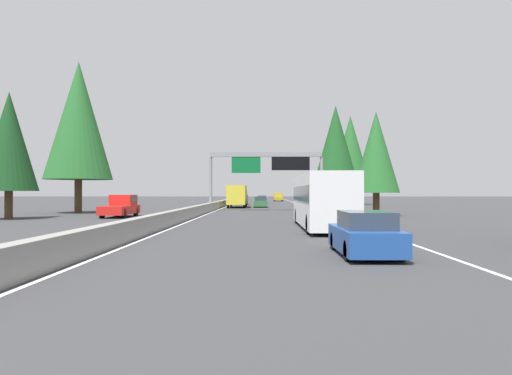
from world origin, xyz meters
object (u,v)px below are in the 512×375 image
object	(u,v)px
sedan_mid_left	(365,235)
bus_distant_b	(321,199)
conifer_right_mid	(336,145)
conifer_right_far	(350,150)
conifer_left_near	(79,121)
sedan_near_right	(262,200)
sign_gantry_overhead	(268,164)
conifer_right_near	(376,152)
minivan_far_right	(241,199)
conifer_left_foreground	(9,141)
pickup_distant_a	(278,197)
box_truck_mid_center	(237,196)
oncoming_near	(121,206)
sedan_far_left	(260,202)

from	to	relation	value
sedan_mid_left	bus_distant_b	world-z (taller)	bus_distant_b
sedan_mid_left	conifer_right_mid	distance (m)	54.63
conifer_right_far	conifer_left_near	size ratio (longest dim) A/B	0.98
sedan_near_right	conifer_left_near	world-z (taller)	conifer_left_near
sign_gantry_overhead	conifer_right_near	xyz separation A→B (m)	(-10.60, -9.46, 0.44)
sedan_mid_left	conifer_right_near	distance (m)	27.28
bus_distant_b	conifer_right_near	bearing A→B (deg)	-24.78
minivan_far_right	conifer_right_mid	world-z (taller)	conifer_right_mid
conifer_right_near	conifer_right_mid	world-z (taller)	conifer_right_mid
sign_gantry_overhead	conifer_left_foreground	xyz separation A→B (m)	(-15.98, 20.26, 0.86)
sign_gantry_overhead	pickup_distant_a	bearing A→B (deg)	-2.99
conifer_left_foreground	box_truck_mid_center	bearing A→B (deg)	-30.57
conifer_right_mid	conifer_left_foreground	xyz separation A→B (m)	(-32.88, 30.37, -2.96)
bus_distant_b	sedan_mid_left	bearing A→B (deg)	179.93
sign_gantry_overhead	conifer_left_foreground	world-z (taller)	conifer_left_foreground
sedan_near_right	pickup_distant_a	world-z (taller)	pickup_distant_a
sedan_mid_left	conifer_left_near	world-z (taller)	conifer_left_near
oncoming_near	conifer_right_mid	size ratio (longest dim) A/B	0.38
box_truck_mid_center	sedan_far_left	distance (m)	3.40
pickup_distant_a	bus_distant_b	bearing A→B (deg)	179.96
conifer_left_foreground	pickup_distant_a	bearing A→B (deg)	-17.70
sedan_mid_left	box_truck_mid_center	xyz separation A→B (m)	(48.17, 6.89, 0.93)
sedan_far_left	pickup_distant_a	bearing A→B (deg)	-4.96
bus_distant_b	minivan_far_right	size ratio (longest dim) A/B	2.30
conifer_left_foreground	sign_gantry_overhead	bearing A→B (deg)	-51.74
minivan_far_right	conifer_left_foreground	world-z (taller)	conifer_left_foreground
conifer_right_mid	sedan_mid_left	bearing A→B (deg)	172.32
box_truck_mid_center	conifer_right_far	bearing A→B (deg)	-49.15
box_truck_mid_center	oncoming_near	bearing A→B (deg)	160.50
sedan_far_left	conifer_left_near	world-z (taller)	conifer_left_near
conifer_right_mid	conifer_left_foreground	world-z (taller)	conifer_right_mid
bus_distant_b	box_truck_mid_center	size ratio (longest dim) A/B	1.35
minivan_far_right	oncoming_near	distance (m)	38.52
bus_distant_b	sign_gantry_overhead	bearing A→B (deg)	6.69
minivan_far_right	oncoming_near	xyz separation A→B (m)	(-37.59, 8.42, -0.04)
sedan_far_left	conifer_left_foreground	distance (m)	34.88
conifer_left_near	sedan_far_left	bearing A→B (deg)	-45.92
conifer_right_far	pickup_distant_a	bearing A→B (deg)	20.75
sign_gantry_overhead	conifer_right_far	bearing A→B (deg)	-27.46
minivan_far_right	conifer_right_near	xyz separation A→B (m)	(-35.67, -13.56, 4.66)
sedan_near_right	conifer_right_near	bearing A→B (deg)	-166.17
sedan_mid_left	sedan_far_left	distance (m)	49.28
sedan_near_right	conifer_right_near	size ratio (longest dim) A/B	0.48
pickup_distant_a	conifer_left_foreground	distance (m)	76.59
conifer_right_near	pickup_distant_a	bearing A→B (deg)	5.50
sedan_near_right	conifer_right_far	size ratio (longest dim) A/B	0.29
minivan_far_right	conifer_left_near	world-z (taller)	conifer_left_near
conifer_right_mid	minivan_far_right	bearing A→B (deg)	60.11
sedan_near_right	conifer_left_foreground	xyz separation A→B (m)	(-46.74, 19.54, 5.35)
bus_distant_b	conifer_left_near	distance (m)	30.48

